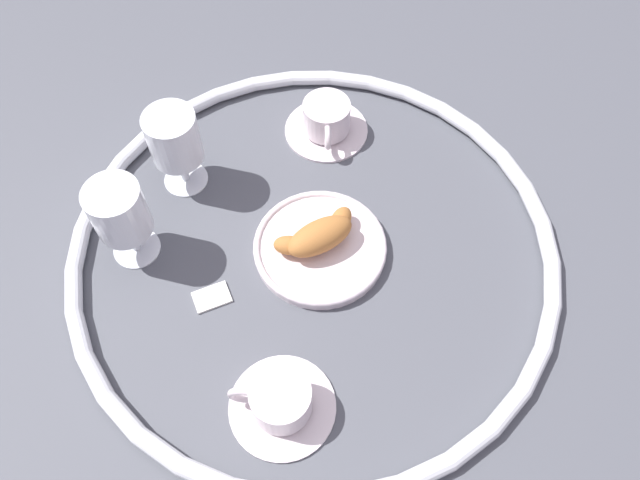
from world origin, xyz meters
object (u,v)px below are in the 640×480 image
sugar_packet (212,297)px  pastry_plate (320,247)px  coffee_cup_near (326,121)px  coffee_cup_far (280,401)px  juice_glass_left (120,214)px  juice_glass_right (174,140)px  croissant_large (319,235)px

sugar_packet → pastry_plate: bearing=4.0°
pastry_plate → coffee_cup_near: 0.23m
pastry_plate → coffee_cup_far: coffee_cup_far is taller
juice_glass_left → juice_glass_right: bearing=25.1°
pastry_plate → croissant_large: 0.03m
pastry_plate → coffee_cup_near: size_ratio=1.41×
coffee_cup_far → juice_glass_left: 0.32m
pastry_plate → coffee_cup_far: 0.23m
croissant_large → sugar_packet: 0.17m
pastry_plate → juice_glass_right: size_ratio=1.37×
coffee_cup_near → pastry_plate: bearing=-132.9°
juice_glass_left → juice_glass_right: same height
juice_glass_left → pastry_plate: bearing=-40.9°
coffee_cup_far → juice_glass_left: (-0.02, 0.32, 0.07)m
juice_glass_left → juice_glass_right: 0.14m
croissant_large → juice_glass_right: 0.25m
croissant_large → juice_glass_left: (-0.20, 0.17, 0.05)m
coffee_cup_near → juice_glass_left: bearing=178.7°
coffee_cup_near → juice_glass_right: bearing=163.9°
coffee_cup_near → juice_glass_left: juice_glass_left is taller
juice_glass_right → sugar_packet: 0.23m
juice_glass_left → sugar_packet: 0.17m
coffee_cup_near → juice_glass_left: 0.36m
croissant_large → juice_glass_left: size_ratio=0.96×
juice_glass_left → sugar_packet: size_ratio=2.80×
pastry_plate → coffee_cup_far: (-0.19, -0.14, 0.02)m
pastry_plate → juice_glass_left: size_ratio=1.37×
coffee_cup_near → sugar_packet: size_ratio=2.72×
coffee_cup_far → sugar_packet: bearing=83.3°
coffee_cup_far → juice_glass_right: size_ratio=0.97×
pastry_plate → juice_glass_right: juice_glass_right is taller
sugar_packet → coffee_cup_far: bearing=-79.2°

